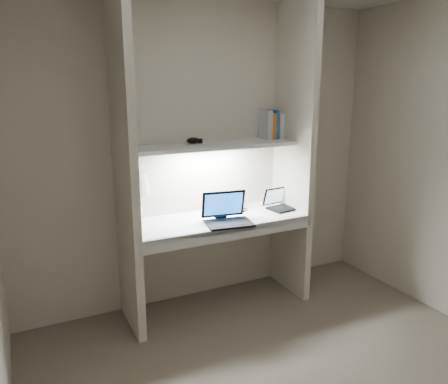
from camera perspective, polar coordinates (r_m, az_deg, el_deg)
back_wall at (r=3.69m, az=-2.77°, el=4.85°), size 3.20×0.01×2.50m
alcove_panel_left at (r=3.20m, az=-12.83°, el=3.13°), size 0.06×0.55×2.50m
alcove_panel_right at (r=3.81m, az=9.08°, el=4.98°), size 0.06×0.55×2.50m
desk at (r=3.56m, az=-0.90°, el=-3.74°), size 1.40×0.55×0.04m
desk_apron at (r=3.35m, az=1.01°, el=-5.44°), size 1.46×0.03×0.10m
shelf at (r=3.51m, az=-1.61°, el=6.05°), size 1.40×0.36×0.03m
strip_light at (r=3.52m, az=-1.60°, el=5.70°), size 0.60×0.04×0.02m
table_lamp at (r=3.43m, az=-11.88°, el=0.31°), size 0.27×0.27×0.40m
laptop_main at (r=3.43m, az=0.38°, el=-3.14°), size 0.39×0.35×0.24m
laptop_netbook at (r=3.86m, az=7.49°, el=-1.51°), size 0.30×0.27×0.17m
speaker at (r=3.80m, az=1.55°, el=-1.05°), size 0.13×0.11×0.16m
mouse at (r=3.53m, az=-0.44°, el=-3.23°), size 0.12×0.09×0.04m
cable_coil at (r=3.78m, az=2.39°, el=-2.31°), size 0.13×0.13×0.01m
sticky_note at (r=3.40m, az=-11.14°, el=-4.54°), size 0.08×0.08×0.00m
book_row at (r=3.89m, az=6.60°, el=8.70°), size 0.24×0.17×0.25m
shelf_box at (r=3.39m, az=-12.33°, el=6.69°), size 0.07×0.06×0.11m
shelf_gadget at (r=3.53m, az=-4.06°, el=6.73°), size 0.14×0.12×0.05m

